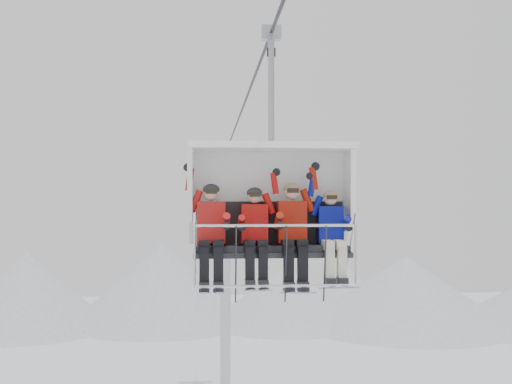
{
  "coord_description": "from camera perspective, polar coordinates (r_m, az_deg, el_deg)",
  "views": [
    {
      "loc": [
        -0.99,
        -13.03,
        10.67
      ],
      "look_at": [
        0.0,
        0.0,
        10.86
      ],
      "focal_mm": 45.0,
      "sensor_mm": 36.0,
      "label": 1
    }
  ],
  "objects": [
    {
      "name": "ridgeline",
      "position": [
        55.64,
        -4.98,
        -8.93
      ],
      "size": [
        72.0,
        21.0,
        7.0
      ],
      "color": "silver",
      "rests_on": "ground"
    },
    {
      "name": "lift_tower_right",
      "position": [
        35.38,
        -2.74,
        -8.79
      ],
      "size": [
        2.0,
        1.8,
        13.48
      ],
      "color": "#B7BABF",
      "rests_on": "ground"
    },
    {
      "name": "haul_cable",
      "position": [
        13.33,
        0.0,
        10.53
      ],
      "size": [
        0.06,
        50.0,
        0.06
      ],
      "primitive_type": "cylinder",
      "rotation": [
        1.57,
        0.0,
        0.0
      ],
      "color": "#2D2D32",
      "rests_on": "lift_tower_left"
    },
    {
      "name": "chairlift_carrier",
      "position": [
        10.09,
        1.29,
        -0.59
      ],
      "size": [
        2.57,
        1.17,
        3.98
      ],
      "color": "black",
      "rests_on": "haul_cable"
    },
    {
      "name": "skier_far_left",
      "position": [
        9.74,
        -4.0,
        -3.42
      ],
      "size": [
        0.43,
        1.69,
        1.7
      ],
      "color": "red",
      "rests_on": "chairlift_carrier"
    },
    {
      "name": "skier_center_left",
      "position": [
        9.76,
        -0.1,
        -3.56
      ],
      "size": [
        0.41,
        1.69,
        1.62
      ],
      "color": "red",
      "rests_on": "chairlift_carrier"
    },
    {
      "name": "skier_center_right",
      "position": [
        9.83,
        3.28,
        -3.35
      ],
      "size": [
        0.44,
        1.69,
        1.73
      ],
      "color": "#A91C0C",
      "rests_on": "chairlift_carrier"
    },
    {
      "name": "skier_far_right",
      "position": [
        9.92,
        6.74,
        -3.63
      ],
      "size": [
        0.39,
        1.69,
        1.55
      ],
      "color": "#0B148F",
      "rests_on": "chairlift_carrier"
    }
  ]
}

